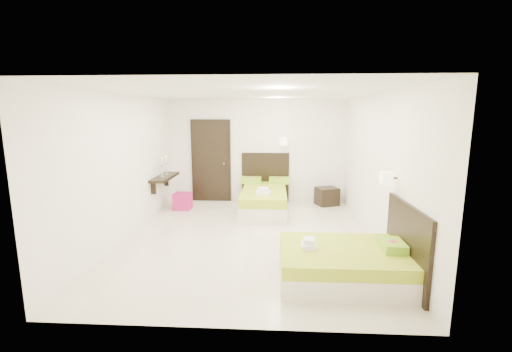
# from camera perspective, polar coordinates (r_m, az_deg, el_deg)

# --- Properties ---
(floor) EXTENTS (5.50, 5.50, 0.00)m
(floor) POSITION_cam_1_polar(r_m,az_deg,el_deg) (6.43, -1.05, -10.17)
(floor) COLOR beige
(floor) RESTS_ON ground
(bed_single) EXTENTS (1.22, 2.03, 1.68)m
(bed_single) POSITION_cam_1_polar(r_m,az_deg,el_deg) (8.07, 1.39, -3.62)
(bed_single) COLOR beige
(bed_single) RESTS_ON ground
(bed_double) EXTENTS (1.71, 1.46, 1.41)m
(bed_double) POSITION_cam_1_polar(r_m,az_deg,el_deg) (4.97, 15.10, -13.67)
(bed_double) COLOR beige
(bed_double) RESTS_ON ground
(nightstand) EXTENTS (0.62, 0.59, 0.44)m
(nightstand) POSITION_cam_1_polar(r_m,az_deg,el_deg) (8.77, 11.73, -3.32)
(nightstand) COLOR black
(nightstand) RESTS_ON ground
(ottoman) EXTENTS (0.40, 0.40, 0.39)m
(ottoman) POSITION_cam_1_polar(r_m,az_deg,el_deg) (8.39, -12.13, -4.11)
(ottoman) COLOR #AE175F
(ottoman) RESTS_ON ground
(door) EXTENTS (1.02, 0.15, 2.14)m
(door) POSITION_cam_1_polar(r_m,az_deg,el_deg) (8.94, -7.50, 2.47)
(door) COLOR black
(door) RESTS_ON ground
(console_shelf) EXTENTS (0.35, 1.20, 0.78)m
(console_shelf) POSITION_cam_1_polar(r_m,az_deg,el_deg) (8.14, -15.01, -0.21)
(console_shelf) COLOR black
(console_shelf) RESTS_ON ground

